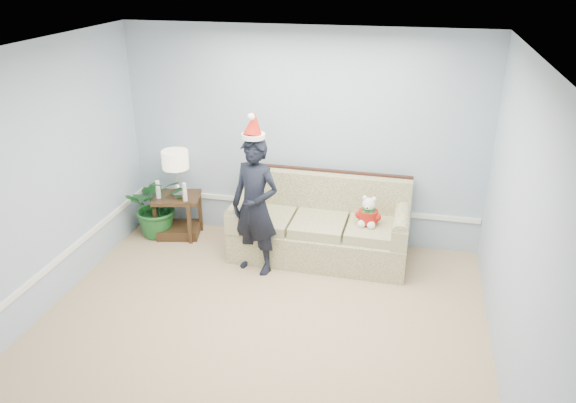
{
  "coord_description": "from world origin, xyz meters",
  "views": [
    {
      "loc": [
        1.32,
        -4.04,
        3.43
      ],
      "look_at": [
        0.04,
        1.55,
        0.9
      ],
      "focal_mm": 35.0,
      "sensor_mm": 36.0,
      "label": 1
    }
  ],
  "objects_px": {
    "table_lamp": "(175,162)",
    "houseplant": "(158,205)",
    "man": "(255,206)",
    "teddy_bear": "(368,215)",
    "sofa": "(321,228)",
    "side_table": "(179,220)"
  },
  "relations": [
    {
      "from": "table_lamp",
      "to": "houseplant",
      "type": "relative_size",
      "value": 0.71
    },
    {
      "from": "side_table",
      "to": "teddy_bear",
      "type": "distance_m",
      "value": 2.54
    },
    {
      "from": "table_lamp",
      "to": "teddy_bear",
      "type": "xyz_separation_m",
      "value": [
        2.49,
        -0.25,
        -0.37
      ]
    },
    {
      "from": "sofa",
      "to": "man",
      "type": "height_order",
      "value": "man"
    },
    {
      "from": "table_lamp",
      "to": "teddy_bear",
      "type": "relative_size",
      "value": 1.64
    },
    {
      "from": "table_lamp",
      "to": "man",
      "type": "xyz_separation_m",
      "value": [
        1.24,
        -0.66,
        -0.21
      ]
    },
    {
      "from": "side_table",
      "to": "houseplant",
      "type": "relative_size",
      "value": 0.8
    },
    {
      "from": "table_lamp",
      "to": "houseplant",
      "type": "height_order",
      "value": "table_lamp"
    },
    {
      "from": "side_table",
      "to": "man",
      "type": "bearing_deg",
      "value": -26.55
    },
    {
      "from": "man",
      "to": "side_table",
      "type": "bearing_deg",
      "value": 170.94
    },
    {
      "from": "man",
      "to": "houseplant",
      "type": "bearing_deg",
      "value": 176.45
    },
    {
      "from": "table_lamp",
      "to": "man",
      "type": "distance_m",
      "value": 1.42
    },
    {
      "from": "side_table",
      "to": "man",
      "type": "xyz_separation_m",
      "value": [
        1.25,
        -0.62,
        0.59
      ]
    },
    {
      "from": "houseplant",
      "to": "man",
      "type": "height_order",
      "value": "man"
    },
    {
      "from": "table_lamp",
      "to": "man",
      "type": "height_order",
      "value": "man"
    },
    {
      "from": "sofa",
      "to": "teddy_bear",
      "type": "relative_size",
      "value": 5.8
    },
    {
      "from": "sofa",
      "to": "side_table",
      "type": "bearing_deg",
      "value": 178.16
    },
    {
      "from": "table_lamp",
      "to": "teddy_bear",
      "type": "distance_m",
      "value": 2.53
    },
    {
      "from": "man",
      "to": "teddy_bear",
      "type": "distance_m",
      "value": 1.32
    },
    {
      "from": "houseplant",
      "to": "table_lamp",
      "type": "bearing_deg",
      "value": 17.1
    },
    {
      "from": "man",
      "to": "teddy_bear",
      "type": "height_order",
      "value": "man"
    },
    {
      "from": "side_table",
      "to": "houseplant",
      "type": "bearing_deg",
      "value": -170.01
    }
  ]
}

